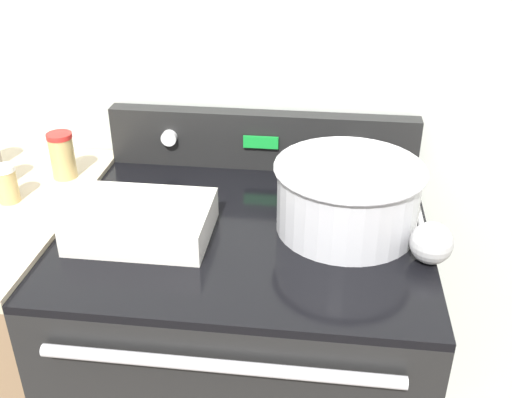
{
  "coord_description": "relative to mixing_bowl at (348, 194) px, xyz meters",
  "views": [
    {
      "loc": [
        0.16,
        -0.79,
        1.59
      ],
      "look_at": [
        0.02,
        0.35,
        0.96
      ],
      "focal_mm": 42.0,
      "sensor_mm": 36.0,
      "label": 1
    }
  ],
  "objects": [
    {
      "name": "side_counter",
      "position": [
        -0.88,
        -0.02,
        -0.53
      ],
      "size": [
        0.53,
        0.67,
        0.92
      ],
      "color": "#896B4C",
      "rests_on": "ground_plane"
    },
    {
      "name": "ladle",
      "position": [
        0.17,
        -0.1,
        -0.04
      ],
      "size": [
        0.09,
        0.31,
        0.09
      ],
      "color": "#B7B7B7",
      "rests_on": "stove_range"
    },
    {
      "name": "stove_range",
      "position": [
        -0.22,
        -0.02,
        -0.54
      ],
      "size": [
        0.8,
        0.7,
        0.9
      ],
      "color": "black",
      "rests_on": "ground_plane"
    },
    {
      "name": "spice_jar_red_cap",
      "position": [
        -0.7,
        0.14,
        -0.01
      ],
      "size": [
        0.06,
        0.06,
        0.12
      ],
      "color": "tan",
      "rests_on": "side_counter"
    },
    {
      "name": "spice_jar_white_cap",
      "position": [
        -0.78,
        0.0,
        -0.03
      ],
      "size": [
        0.05,
        0.05,
        0.09
      ],
      "color": "tan",
      "rests_on": "side_counter"
    },
    {
      "name": "mixing_bowl",
      "position": [
        0.0,
        0.0,
        0.0
      ],
      "size": [
        0.32,
        0.32,
        0.15
      ],
      "color": "silver",
      "rests_on": "stove_range"
    },
    {
      "name": "kitchen_wall",
      "position": [
        -0.22,
        0.35,
        0.26
      ],
      "size": [
        8.0,
        0.05,
        2.5
      ],
      "color": "silver",
      "rests_on": "ground_plane"
    },
    {
      "name": "control_panel",
      "position": [
        -0.22,
        0.29,
        -0.01
      ],
      "size": [
        0.8,
        0.07,
        0.15
      ],
      "color": "black",
      "rests_on": "stove_range"
    },
    {
      "name": "casserole_dish",
      "position": [
        -0.43,
        -0.08,
        -0.05
      ],
      "size": [
        0.29,
        0.21,
        0.07
      ],
      "color": "silver",
      "rests_on": "stove_range"
    }
  ]
}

